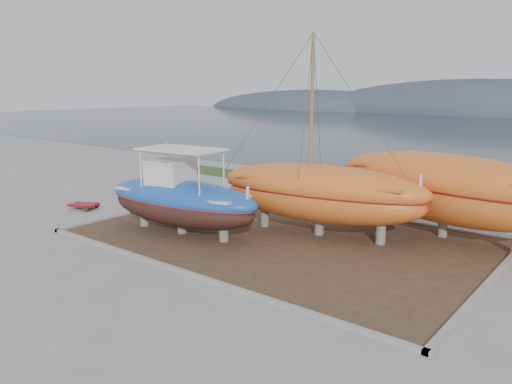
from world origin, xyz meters
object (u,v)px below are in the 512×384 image
Objects in this scene: blue_caique at (181,191)px; orange_bare_hull at (445,197)px; white_dinghy at (199,196)px; red_trailer at (84,206)px; orange_sailboat at (322,137)px.

blue_caique reaches higher than orange_bare_hull.
red_trailer is (-4.83, -4.54, -0.48)m from white_dinghy.
blue_caique is 2.19× the size of white_dinghy.
orange_sailboat is (5.26, 3.91, 2.58)m from blue_caique.
orange_bare_hull is 5.10× the size of red_trailer.
orange_sailboat reaches higher than orange_bare_hull.
white_dinghy is 0.38× the size of orange_sailboat.
white_dinghy reaches higher than red_trailer.
orange_bare_hull is at bearing 20.66° from white_dinghy.
orange_sailboat is 6.37m from orange_bare_hull.
white_dinghy is at bearing 167.44° from orange_sailboat.
red_trailer is (-8.13, -0.11, -1.95)m from blue_caique.
white_dinghy is at bearing 20.44° from red_trailer.
orange_sailboat reaches higher than blue_caique.
orange_bare_hull is (13.26, 2.82, 1.31)m from white_dinghy.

